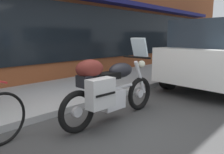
{
  "coord_description": "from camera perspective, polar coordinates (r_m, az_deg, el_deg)",
  "views": [
    {
      "loc": [
        -2.52,
        -2.24,
        1.43
      ],
      "look_at": [
        0.42,
        0.46,
        0.7
      ],
      "focal_mm": 35.9,
      "sensor_mm": 36.0,
      "label": 1
    }
  ],
  "objects": [
    {
      "name": "touring_motorcycle",
      "position": [
        3.69,
        -0.86,
        -2.54
      ],
      "size": [
        2.16,
        0.64,
        1.4
      ],
      "color": "black",
      "rests_on": "ground_plane"
    },
    {
      "name": "sidewalk_curb",
      "position": [
        12.47,
        20.82,
        3.33
      ],
      "size": [
        30.0,
        2.52,
        0.12
      ],
      "color": "#A1A1A1",
      "rests_on": "ground_plane"
    },
    {
      "name": "ground_plane",
      "position": [
        3.66,
        0.89,
        -12.61
      ],
      "size": [
        80.0,
        80.0,
        0.0
      ],
      "primitive_type": "plane",
      "color": "#3C3C3C"
    }
  ]
}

